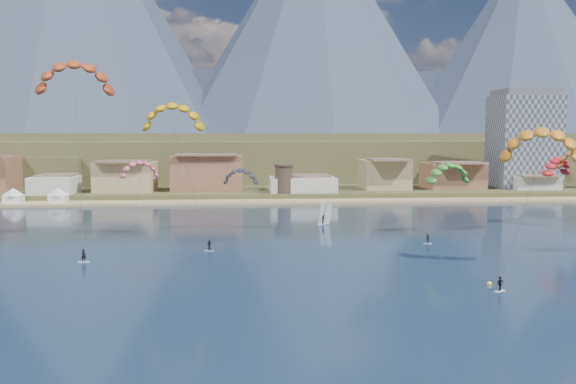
{
  "coord_description": "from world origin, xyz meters",
  "views": [
    {
      "loc": [
        -7.26,
        -63.39,
        18.91
      ],
      "look_at": [
        0.0,
        32.0,
        10.0
      ],
      "focal_mm": 37.53,
      "sensor_mm": 36.0,
      "label": 1
    }
  ],
  "objects_px": {
    "kitesurfer_red": "(75,73)",
    "buoy": "(489,284)",
    "watchtower": "(284,178)",
    "kitesurfer_green": "(448,170)",
    "apartment_tower": "(524,139)",
    "windsurfer": "(324,218)",
    "kitesurfer_orange": "(541,140)",
    "kitesurfer_yellow": "(173,113)"
  },
  "relations": [
    {
      "from": "apartment_tower",
      "to": "kitesurfer_yellow",
      "type": "relative_size",
      "value": 1.19
    },
    {
      "from": "apartment_tower",
      "to": "buoy",
      "type": "xyz_separation_m",
      "value": [
        -60.88,
        -118.22,
        -17.71
      ]
    },
    {
      "from": "kitesurfer_red",
      "to": "kitesurfer_orange",
      "type": "bearing_deg",
      "value": -19.27
    },
    {
      "from": "kitesurfer_red",
      "to": "windsurfer",
      "type": "relative_size",
      "value": 7.46
    },
    {
      "from": "watchtower",
      "to": "kitesurfer_red",
      "type": "distance_m",
      "value": 84.26
    },
    {
      "from": "apartment_tower",
      "to": "kitesurfer_red",
      "type": "height_order",
      "value": "apartment_tower"
    },
    {
      "from": "apartment_tower",
      "to": "watchtower",
      "type": "xyz_separation_m",
      "value": [
        -80.0,
        -14.0,
        -11.45
      ]
    },
    {
      "from": "kitesurfer_orange",
      "to": "windsurfer",
      "type": "bearing_deg",
      "value": 119.35
    },
    {
      "from": "watchtower",
      "to": "kitesurfer_green",
      "type": "xyz_separation_m",
      "value": [
        27.06,
        -65.2,
        5.98
      ]
    },
    {
      "from": "kitesurfer_green",
      "to": "windsurfer",
      "type": "distance_m",
      "value": 28.6
    },
    {
      "from": "watchtower",
      "to": "kitesurfer_red",
      "type": "xyz_separation_m",
      "value": [
        -40.97,
        -69.8,
        23.44
      ]
    },
    {
      "from": "kitesurfer_red",
      "to": "windsurfer",
      "type": "xyz_separation_m",
      "value": [
        46.17,
        19.49,
        -28.33
      ]
    },
    {
      "from": "watchtower",
      "to": "kitesurfer_green",
      "type": "relative_size",
      "value": 0.52
    },
    {
      "from": "windsurfer",
      "to": "buoy",
      "type": "distance_m",
      "value": 55.7
    },
    {
      "from": "apartment_tower",
      "to": "buoy",
      "type": "relative_size",
      "value": 50.07
    },
    {
      "from": "kitesurfer_red",
      "to": "buoy",
      "type": "distance_m",
      "value": 75.36
    },
    {
      "from": "windsurfer",
      "to": "kitesurfer_orange",
      "type": "bearing_deg",
      "value": -60.65
    },
    {
      "from": "kitesurfer_red",
      "to": "buoy",
      "type": "bearing_deg",
      "value": -29.8
    },
    {
      "from": "watchtower",
      "to": "windsurfer",
      "type": "bearing_deg",
      "value": -84.11
    },
    {
      "from": "kitesurfer_orange",
      "to": "kitesurfer_green",
      "type": "height_order",
      "value": "kitesurfer_orange"
    },
    {
      "from": "kitesurfer_red",
      "to": "windsurfer",
      "type": "height_order",
      "value": "kitesurfer_red"
    },
    {
      "from": "apartment_tower",
      "to": "windsurfer",
      "type": "relative_size",
      "value": 6.88
    },
    {
      "from": "apartment_tower",
      "to": "buoy",
      "type": "bearing_deg",
      "value": -117.24
    },
    {
      "from": "kitesurfer_orange",
      "to": "kitesurfer_green",
      "type": "bearing_deg",
      "value": 95.94
    },
    {
      "from": "apartment_tower",
      "to": "kitesurfer_green",
      "type": "relative_size",
      "value": 1.92
    },
    {
      "from": "buoy",
      "to": "apartment_tower",
      "type": "bearing_deg",
      "value": 62.76
    },
    {
      "from": "watchtower",
      "to": "kitesurfer_yellow",
      "type": "bearing_deg",
      "value": -109.84
    },
    {
      "from": "kitesurfer_green",
      "to": "windsurfer",
      "type": "bearing_deg",
      "value": 145.75
    },
    {
      "from": "kitesurfer_orange",
      "to": "buoy",
      "type": "relative_size",
      "value": 37.87
    },
    {
      "from": "apartment_tower",
      "to": "kitesurfer_orange",
      "type": "bearing_deg",
      "value": -114.66
    },
    {
      "from": "windsurfer",
      "to": "buoy",
      "type": "relative_size",
      "value": 7.27
    },
    {
      "from": "buoy",
      "to": "kitesurfer_yellow",
      "type": "bearing_deg",
      "value": 140.29
    },
    {
      "from": "watchtower",
      "to": "buoy",
      "type": "bearing_deg",
      "value": -79.6
    },
    {
      "from": "kitesurfer_orange",
      "to": "buoy",
      "type": "height_order",
      "value": "kitesurfer_orange"
    },
    {
      "from": "kitesurfer_yellow",
      "to": "kitesurfer_orange",
      "type": "distance_m",
      "value": 60.99
    },
    {
      "from": "kitesurfer_green",
      "to": "windsurfer",
      "type": "xyz_separation_m",
      "value": [
        -21.87,
        14.89,
        -10.88
      ]
    },
    {
      "from": "kitesurfer_green",
      "to": "apartment_tower",
      "type": "bearing_deg",
      "value": 56.24
    },
    {
      "from": "kitesurfer_orange",
      "to": "buoy",
      "type": "xyz_separation_m",
      "value": [
        -11.0,
        -9.57,
        -18.3
      ]
    },
    {
      "from": "watchtower",
      "to": "kitesurfer_red",
      "type": "bearing_deg",
      "value": -120.41
    },
    {
      "from": "kitesurfer_yellow",
      "to": "apartment_tower",
      "type": "bearing_deg",
      "value": 38.1
    },
    {
      "from": "watchtower",
      "to": "kitesurfer_green",
      "type": "height_order",
      "value": "kitesurfer_green"
    },
    {
      "from": "kitesurfer_orange",
      "to": "windsurfer",
      "type": "relative_size",
      "value": 5.21
    }
  ]
}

